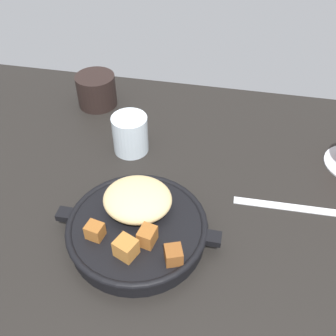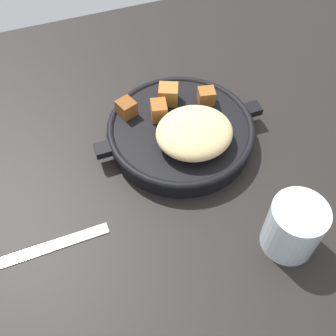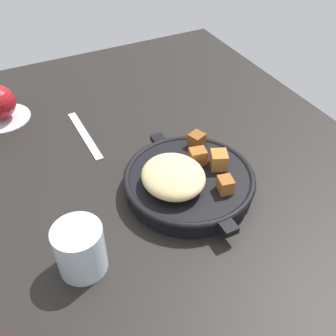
{
  "view_description": "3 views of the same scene",
  "coord_description": "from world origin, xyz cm",
  "px_view_note": "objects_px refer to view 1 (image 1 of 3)",
  "views": [
    {
      "loc": [
        9.55,
        -43.58,
        53.37
      ],
      "look_at": [
        -0.21,
        4.48,
        7.57
      ],
      "focal_mm": 41.89,
      "sensor_mm": 36.0,
      "label": 1
    },
    {
      "loc": [
        13.12,
        34.67,
        50.53
      ],
      "look_at": [
        2.12,
        4.23,
        6.89
      ],
      "focal_mm": 43.69,
      "sensor_mm": 36.0,
      "label": 2
    },
    {
      "loc": [
        -46.93,
        20.84,
        50.01
      ],
      "look_at": [
        -2.44,
        -1.49,
        5.94
      ],
      "focal_mm": 42.22,
      "sensor_mm": 36.0,
      "label": 3
    }
  ],
  "objects_px": {
    "water_glass_short": "(130,134)",
    "butter_knife": "(284,206)",
    "coffee_mug_dark": "(96,90)",
    "cast_iron_skillet": "(137,224)"
  },
  "relations": [
    {
      "from": "water_glass_short",
      "to": "cast_iron_skillet",
      "type": "bearing_deg",
      "value": -71.73
    },
    {
      "from": "cast_iron_skillet",
      "to": "butter_knife",
      "type": "xyz_separation_m",
      "value": [
        0.24,
        0.11,
        -0.03
      ]
    },
    {
      "from": "coffee_mug_dark",
      "to": "water_glass_short",
      "type": "bearing_deg",
      "value": -50.12
    },
    {
      "from": "butter_knife",
      "to": "coffee_mug_dark",
      "type": "height_order",
      "value": "coffee_mug_dark"
    },
    {
      "from": "cast_iron_skillet",
      "to": "coffee_mug_dark",
      "type": "distance_m",
      "value": 0.41
    },
    {
      "from": "water_glass_short",
      "to": "butter_knife",
      "type": "bearing_deg",
      "value": -17.79
    },
    {
      "from": "cast_iron_skillet",
      "to": "coffee_mug_dark",
      "type": "xyz_separation_m",
      "value": [
        -0.19,
        0.36,
        0.01
      ]
    },
    {
      "from": "water_glass_short",
      "to": "coffee_mug_dark",
      "type": "bearing_deg",
      "value": 129.88
    },
    {
      "from": "coffee_mug_dark",
      "to": "cast_iron_skillet",
      "type": "bearing_deg",
      "value": -61.73
    },
    {
      "from": "cast_iron_skillet",
      "to": "water_glass_short",
      "type": "distance_m",
      "value": 0.22
    }
  ]
}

